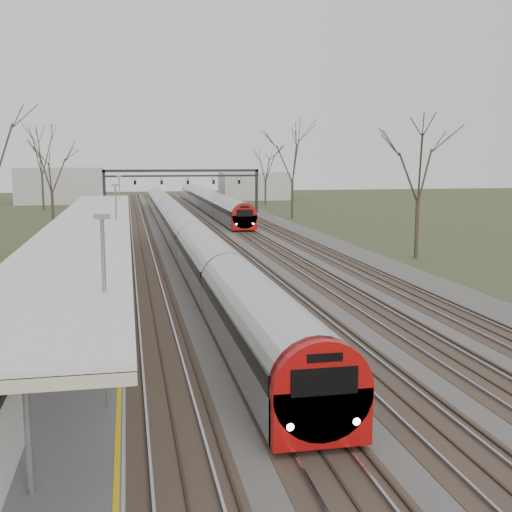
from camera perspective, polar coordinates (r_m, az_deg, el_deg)
The scene contains 8 objects.
track_bed at distance 58.08m, azimuth -4.00°, elevation 1.31°, with size 24.00×160.00×0.22m.
platform at distance 40.29m, azimuth -14.00°, elevation -1.52°, with size 3.50×69.00×1.00m, color #9E9B93.
canopy at distance 35.36m, azimuth -14.52°, elevation 2.69°, with size 4.10×50.00×3.11m.
signal_gantry at distance 87.48m, azimuth -6.57°, elevation 6.90°, with size 21.00×0.59×6.08m.
tree_east_far at distance 48.92m, azimuth 14.32°, elevation 8.20°, with size 5.00×5.00×10.30m.
train_near at distance 59.70m, azimuth -6.91°, elevation 2.84°, with size 2.62×90.21×3.05m.
train_far at distance 94.18m, azimuth -4.29°, elevation 4.96°, with size 2.62×60.21×3.05m.
passenger at distance 21.74m, azimuth -14.95°, elevation -6.57°, with size 0.60×0.39×1.64m, color #2C4155.
Camera 1 is at (-7.07, -2.14, 7.39)m, focal length 45.00 mm.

